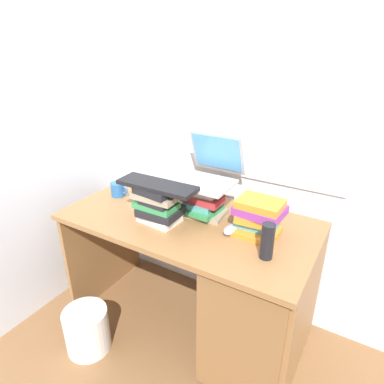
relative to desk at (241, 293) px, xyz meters
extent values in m
plane|color=brown|center=(-0.34, 0.03, -0.40)|extent=(6.00, 6.00, 0.00)
cube|color=silver|center=(-0.34, 0.42, 0.90)|extent=(6.00, 0.05, 2.60)
cube|color=silver|center=(-0.07, 0.39, 0.89)|extent=(0.90, 0.01, 0.80)
cube|color=silver|center=(-1.27, 0.03, 0.90)|extent=(0.05, 6.00, 2.60)
cube|color=olive|center=(-0.34, 0.03, 0.32)|extent=(1.35, 0.70, 0.03)
cube|color=olive|center=(-1.01, 0.03, -0.05)|extent=(0.02, 0.65, 0.71)
cube|color=olive|center=(0.32, 0.03, -0.05)|extent=(0.02, 0.65, 0.71)
cube|color=brown|center=(0.11, -0.01, -0.05)|extent=(0.41, 0.60, 0.68)
cube|color=gray|center=(-0.29, 0.11, 0.35)|extent=(0.25, 0.18, 0.03)
cube|color=#338C4C|center=(-0.29, 0.10, 0.38)|extent=(0.19, 0.20, 0.02)
cube|color=teal|center=(-0.31, 0.10, 0.40)|extent=(0.17, 0.17, 0.03)
cube|color=#B22D33|center=(-0.31, 0.10, 0.44)|extent=(0.24, 0.13, 0.04)
cube|color=white|center=(-0.30, 0.11, 0.47)|extent=(0.17, 0.13, 0.02)
cube|color=gray|center=(-0.29, 0.12, 0.50)|extent=(0.23, 0.18, 0.03)
cube|color=white|center=(-0.46, -0.07, 0.36)|extent=(0.21, 0.16, 0.04)
cube|color=black|center=(-0.45, -0.07, 0.40)|extent=(0.22, 0.18, 0.04)
cube|color=#338C4C|center=(-0.47, -0.08, 0.43)|extent=(0.22, 0.13, 0.03)
cube|color=black|center=(-0.45, -0.09, 0.46)|extent=(0.17, 0.13, 0.02)
cube|color=gray|center=(-0.47, -0.08, 0.49)|extent=(0.24, 0.16, 0.03)
cube|color=black|center=(-0.47, -0.09, 0.52)|extent=(0.21, 0.15, 0.03)
cube|color=orange|center=(0.03, 0.07, 0.35)|extent=(0.21, 0.19, 0.02)
cube|color=teal|center=(0.02, 0.09, 0.38)|extent=(0.20, 0.13, 0.04)
cube|color=orange|center=(0.01, 0.08, 0.42)|extent=(0.17, 0.14, 0.04)
cube|color=#8C338C|center=(0.03, 0.10, 0.46)|extent=(0.24, 0.20, 0.04)
cube|color=orange|center=(0.03, 0.09, 0.49)|extent=(0.22, 0.16, 0.04)
cube|color=#B7BABF|center=(-0.30, 0.11, 0.52)|extent=(0.31, 0.25, 0.01)
cube|color=#B7BABF|center=(-0.30, 0.27, 0.65)|extent=(0.31, 0.09, 0.23)
cube|color=#59A5E5|center=(-0.30, 0.27, 0.65)|extent=(0.28, 0.08, 0.20)
cube|color=black|center=(-0.46, -0.08, 0.55)|extent=(0.42, 0.15, 0.02)
ellipsoid|color=#A5A8AD|center=(-0.09, 0.01, 0.35)|extent=(0.06, 0.10, 0.04)
cylinder|color=#265999|center=(-0.87, 0.06, 0.38)|extent=(0.09, 0.09, 0.09)
torus|color=#265999|center=(-0.81, 0.06, 0.38)|extent=(0.05, 0.01, 0.05)
cylinder|color=black|center=(0.14, -0.10, 0.42)|extent=(0.06, 0.06, 0.17)
cylinder|color=silver|center=(-0.74, -0.43, -0.27)|extent=(0.25, 0.25, 0.26)
camera|label=1|loc=(0.49, -1.34, 1.23)|focal=31.62mm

